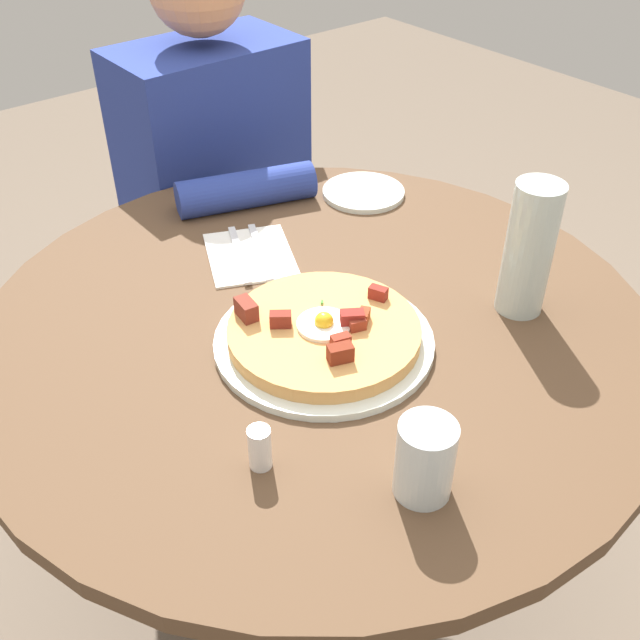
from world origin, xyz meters
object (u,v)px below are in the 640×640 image
object	(u,v)px
breakfast_pizza	(324,331)
water_glass	(425,459)
person_seated	(220,229)
dining_table	(317,398)
knife	(240,254)
bread_plate	(363,192)
pizza_plate	(324,341)
salt_shaker	(260,448)
fork	(260,251)
water_bottle	(529,249)

from	to	relation	value
breakfast_pizza	water_glass	bearing A→B (deg)	-106.09
person_seated	water_glass	bearing A→B (deg)	-108.64
dining_table	knife	bearing A→B (deg)	88.62
breakfast_pizza	bread_plate	xyz separation A→B (m)	(0.35, 0.31, -0.02)
knife	pizza_plate	bearing A→B (deg)	-162.78
breakfast_pizza	salt_shaker	xyz separation A→B (m)	(-0.20, -0.13, 0.00)
bread_plate	salt_shaker	size ratio (longest dim) A/B	2.72
pizza_plate	breakfast_pizza	bearing A→B (deg)	171.06
person_seated	fork	bearing A→B (deg)	-112.19
water_bottle	breakfast_pizza	bearing A→B (deg)	157.82
water_bottle	person_seated	bearing A→B (deg)	93.48
breakfast_pizza	salt_shaker	bearing A→B (deg)	-147.57
pizza_plate	salt_shaker	xyz separation A→B (m)	(-0.20, -0.13, 0.02)
person_seated	water_bottle	distance (m)	0.86
dining_table	knife	size ratio (longest dim) A/B	5.72
breakfast_pizza	water_bottle	world-z (taller)	water_bottle
bread_plate	salt_shaker	distance (m)	0.70
bread_plate	knife	bearing A→B (deg)	-173.48
person_seated	pizza_plate	xyz separation A→B (m)	(-0.24, -0.68, 0.21)
bread_plate	fork	bearing A→B (deg)	-169.71
water_glass	salt_shaker	xyz separation A→B (m)	(-0.12, 0.15, -0.02)
dining_table	water_glass	world-z (taller)	water_glass
breakfast_pizza	salt_shaker	distance (m)	0.24
pizza_plate	bread_plate	distance (m)	0.46
person_seated	knife	world-z (taller)	person_seated
knife	dining_table	bearing A→B (deg)	-156.48
breakfast_pizza	water_glass	world-z (taller)	water_glass
breakfast_pizza	water_bottle	distance (m)	0.32
salt_shaker	water_glass	bearing A→B (deg)	-50.30
bread_plate	water_bottle	distance (m)	0.44
dining_table	bread_plate	xyz separation A→B (m)	(0.32, 0.25, 0.17)
knife	water_bottle	distance (m)	0.47
knife	breakfast_pizza	bearing A→B (deg)	-162.90
person_seated	fork	xyz separation A→B (m)	(-0.17, -0.42, 0.21)
water_bottle	salt_shaker	xyz separation A→B (m)	(-0.49, -0.01, -0.08)
salt_shaker	person_seated	bearing A→B (deg)	61.10
fork	person_seated	bearing A→B (deg)	2.72
breakfast_pizza	knife	size ratio (longest dim) A/B	1.54
person_seated	knife	distance (m)	0.50
water_glass	pizza_plate	bearing A→B (deg)	73.79
fork	water_bottle	xyz separation A→B (m)	(0.22, -0.37, 0.10)
pizza_plate	bread_plate	xyz separation A→B (m)	(0.35, 0.31, -0.00)
breakfast_pizza	water_glass	size ratio (longest dim) A/B	2.74
bread_plate	salt_shaker	world-z (taller)	salt_shaker
person_seated	salt_shaker	distance (m)	0.95
person_seated	salt_shaker	size ratio (longest dim) A/B	19.45
fork	knife	distance (m)	0.04
salt_shaker	pizza_plate	bearing A→B (deg)	32.33
fork	water_bottle	world-z (taller)	water_bottle
pizza_plate	fork	xyz separation A→B (m)	(0.07, 0.26, 0.00)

